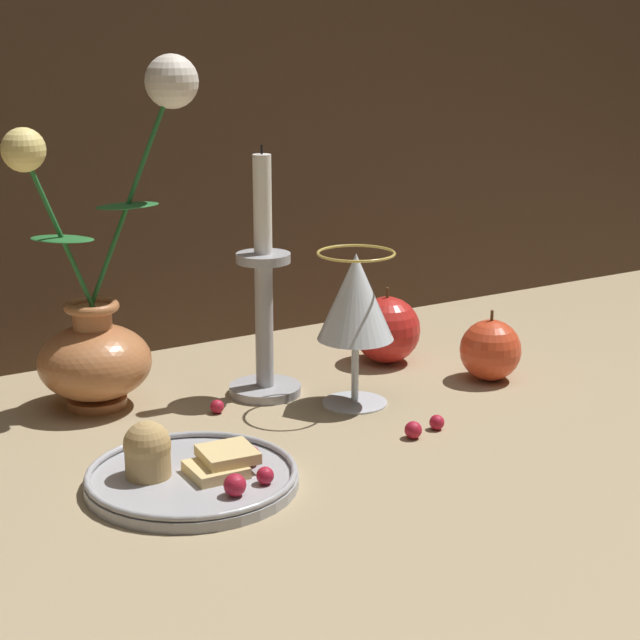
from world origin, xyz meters
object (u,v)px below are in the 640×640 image
Objects in this scene: vase at (100,316)px; apple_near_glass at (387,330)px; candlestick at (264,309)px; plate_with_pastries at (188,472)px; apple_beside_vase at (488,349)px; wine_glass at (356,302)px.

apple_near_glass is at bearing -5.64° from vase.
candlestick is 0.19m from apple_near_glass.
vase reaches higher than apple_near_glass.
apple_near_glass reaches higher than plate_with_pastries.
apple_near_glass is (0.36, 0.21, 0.03)m from plate_with_pastries.
apple_beside_vase is 0.13m from apple_near_glass.
wine_glass reaches higher than apple_beside_vase.
candlestick is at bearing 45.63° from plate_with_pastries.
candlestick is (0.17, -0.06, -0.00)m from vase.
plate_with_pastries is 0.43m from apple_beside_vase.
vase is at bearing 87.43° from plate_with_pastries.
candlestick is 2.96× the size of apple_near_glass.
vase is at bearing 149.46° from wine_glass.
wine_glass is at bearing -30.54° from vase.
candlestick is 3.33× the size of apple_beside_vase.
plate_with_pastries is at bearing -157.43° from wine_glass.
vase is at bearing 160.26° from apple_beside_vase.
apple_beside_vase is at bearing -60.52° from apple_near_glass.
candlestick reaches higher than apple_near_glass.
plate_with_pastries is 1.14× the size of wine_glass.
apple_beside_vase reaches higher than plate_with_pastries.
plate_with_pastries is at bearing -167.73° from apple_beside_vase.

